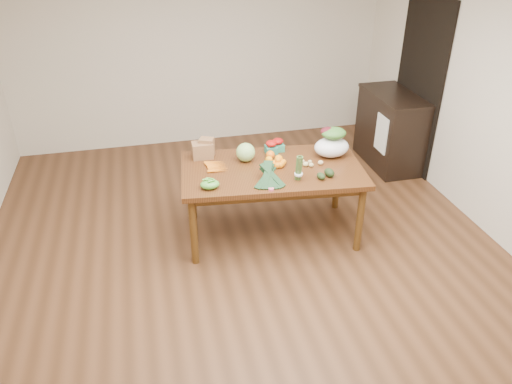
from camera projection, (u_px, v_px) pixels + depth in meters
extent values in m
plane|color=#57351E|center=(250.00, 264.00, 4.72)|extent=(6.00, 6.00, 0.00)
cube|color=beige|center=(198.00, 45.00, 6.58)|extent=(5.00, 0.02, 2.70)
cube|color=#562E14|center=(272.00, 201.00, 4.99)|extent=(1.83, 1.15, 0.75)
cube|color=black|center=(419.00, 85.00, 6.05)|extent=(0.02, 1.00, 2.10)
cube|color=black|center=(390.00, 130.00, 6.34)|extent=(0.52, 1.02, 0.94)
cube|color=white|center=(381.00, 134.00, 6.02)|extent=(0.02, 0.28, 0.45)
sphere|color=#97D078|center=(246.00, 152.00, 4.89)|extent=(0.19, 0.19, 0.19)
sphere|color=orange|center=(269.00, 160.00, 4.88)|extent=(0.07, 0.07, 0.07)
sphere|color=#FF640F|center=(270.00, 155.00, 4.96)|extent=(0.09, 0.09, 0.09)
sphere|color=#FFA20F|center=(279.00, 159.00, 4.88)|extent=(0.08, 0.08, 0.08)
ellipsoid|color=#469833|center=(210.00, 184.00, 4.44)|extent=(0.17, 0.13, 0.08)
ellipsoid|color=#CCC175|center=(306.00, 164.00, 4.82)|extent=(0.06, 0.05, 0.05)
ellipsoid|color=tan|center=(311.00, 165.00, 4.81)|extent=(0.05, 0.04, 0.04)
ellipsoid|color=tan|center=(310.00, 162.00, 4.88)|extent=(0.05, 0.04, 0.04)
ellipsoid|color=tan|center=(302.00, 161.00, 4.88)|extent=(0.05, 0.05, 0.04)
ellipsoid|color=#D9B97D|center=(321.00, 163.00, 4.85)|extent=(0.06, 0.05, 0.05)
ellipsoid|color=black|center=(321.00, 176.00, 4.59)|extent=(0.09, 0.11, 0.06)
ellipsoid|color=black|center=(329.00, 173.00, 4.64)|extent=(0.11, 0.14, 0.08)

